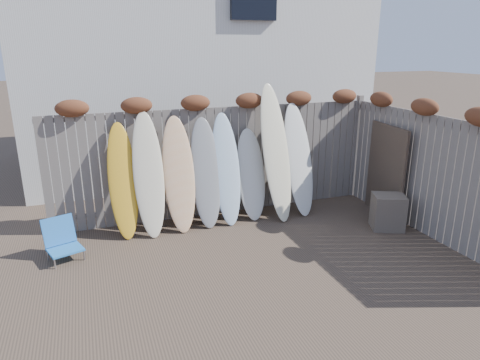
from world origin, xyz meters
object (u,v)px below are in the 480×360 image
object	(u,v)px
beach_chair	(62,240)
lattice_panel	(386,171)
surfboard_0	(123,181)
wooden_crate	(388,212)

from	to	relation	value
beach_chair	lattice_panel	xyz separation A→B (m)	(5.62, -0.17, 0.56)
beach_chair	lattice_panel	world-z (taller)	lattice_panel
beach_chair	surfboard_0	size ratio (longest dim) A/B	0.32
wooden_crate	surfboard_0	bearing A→B (deg)	162.73
beach_chair	surfboard_0	world-z (taller)	surfboard_0
wooden_crate	lattice_panel	distance (m)	0.88
surfboard_0	beach_chair	bearing A→B (deg)	-148.60
wooden_crate	lattice_panel	xyz separation A→B (m)	(0.36, 0.60, 0.54)
lattice_panel	surfboard_0	size ratio (longest dim) A/B	0.87
beach_chair	lattice_panel	size ratio (longest dim) A/B	0.36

